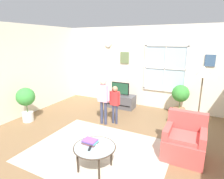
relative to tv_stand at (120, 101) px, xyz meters
The scene contains 15 objects.
ground_plane 2.79m from the tv_stand, 73.40° to the right, with size 6.85×6.99×0.02m, color brown.
back_wall 1.53m from the tv_stand, 36.16° to the left, with size 6.25×0.17×2.75m.
area_rug 2.79m from the tv_stand, 74.86° to the right, with size 2.82×2.22×0.01m, color #C6B29E.
tv_stand is the anchor object (origin of this frame).
television 0.45m from the tv_stand, 90.00° to the right, with size 0.63×0.08×0.44m.
armchair 3.10m from the tv_stand, 41.09° to the right, with size 0.76×0.74×0.87m.
coffee_table 3.33m from the tv_stand, 73.24° to the right, with size 0.76×0.76×0.46m.
book_stack 3.25m from the tv_stand, 75.16° to the right, with size 0.27×0.19×0.07m.
cup 3.42m from the tv_stand, 71.73° to the right, with size 0.09×0.09×0.08m, color white.
remote_near_books 3.41m from the tv_stand, 74.27° to the right, with size 0.04×0.14×0.02m, color black.
person_red_shirt 1.43m from the tv_stand, 71.78° to the right, with size 0.33×0.15×1.08m.
person_pink_shirt 1.58m from the tv_stand, 83.74° to the right, with size 0.39×0.18×1.30m.
potted_plant_by_window 1.99m from the tv_stand, ahead, with size 0.52×0.52×0.97m.
potted_plant_corner 2.99m from the tv_stand, 129.46° to the right, with size 0.51×0.51×0.99m.
floor_lamp 3.15m from the tv_stand, 29.45° to the right, with size 0.32×0.32×1.77m.
Camera 1 is at (1.77, -2.99, 2.26)m, focal length 29.93 mm.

